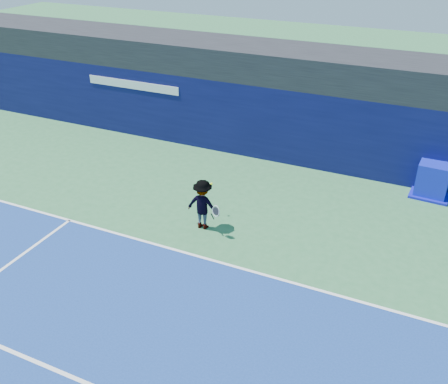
{
  "coord_description": "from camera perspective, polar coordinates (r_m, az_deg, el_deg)",
  "views": [
    {
      "loc": [
        5.32,
        -7.39,
        8.63
      ],
      "look_at": [
        -0.48,
        5.2,
        1.0
      ],
      "focal_mm": 40.0,
      "sensor_mm": 36.0,
      "label": 1
    }
  ],
  "objects": [
    {
      "name": "ground",
      "position": [
        12.55,
        -8.27,
        -15.02
      ],
      "size": [
        80.0,
        80.0,
        0.0
      ],
      "primitive_type": "plane",
      "color": "#316D3F",
      "rests_on": "ground"
    },
    {
      "name": "back_wall_assembly",
      "position": [
        19.98,
        7.69,
        7.66
      ],
      "size": [
        36.0,
        1.03,
        3.0
      ],
      "color": "#0B0D3D",
      "rests_on": "ground"
    },
    {
      "name": "equipment_cart",
      "position": [
        18.95,
        22.76,
        1.26
      ],
      "size": [
        1.37,
        1.37,
        1.25
      ],
      "color": "#0C15B1",
      "rests_on": "ground"
    },
    {
      "name": "stadium_band",
      "position": [
        20.26,
        8.99,
        14.12
      ],
      "size": [
        36.0,
        3.0,
        1.2
      ],
      "primitive_type": "cube",
      "color": "black",
      "rests_on": "back_wall_assembly"
    },
    {
      "name": "baseline",
      "position": [
        14.51,
        -1.94,
        -7.64
      ],
      "size": [
        24.0,
        0.1,
        0.01
      ],
      "primitive_type": "cube",
      "color": "white",
      "rests_on": "ground"
    },
    {
      "name": "tennis_ball",
      "position": [
        15.99,
        -1.45,
        0.95
      ],
      "size": [
        0.08,
        0.08,
        0.08
      ],
      "color": "#F3FA1B",
      "rests_on": "ground"
    },
    {
      "name": "tennis_player",
      "position": [
        15.49,
        -2.42,
        -1.44
      ],
      "size": [
        1.28,
        0.71,
        1.65
      ],
      "color": "silver",
      "rests_on": "ground"
    }
  ]
}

